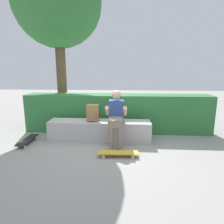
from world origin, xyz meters
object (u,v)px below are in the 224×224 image
at_px(person_skater, 116,116).
at_px(skateboard_beside_bench, 28,140).
at_px(bench_main, 100,130).
at_px(skateboard_near_person, 118,153).
at_px(backpack_on_bench, 93,113).

bearing_deg(person_skater, skateboard_beside_bench, -176.94).
relative_size(bench_main, skateboard_near_person, 3.02).
relative_size(bench_main, backpack_on_bench, 6.11).
distance_m(skateboard_near_person, backpack_on_bench, 1.26).
height_order(bench_main, backpack_on_bench, backpack_on_bench).
bearing_deg(skateboard_near_person, bench_main, 117.65).
height_order(bench_main, skateboard_near_person, bench_main).
height_order(person_skater, skateboard_beside_bench, person_skater).
bearing_deg(person_skater, backpack_on_bench, 159.45).
height_order(person_skater, skateboard_near_person, person_skater).
bearing_deg(person_skater, skateboard_near_person, -84.09).
bearing_deg(bench_main, skateboard_beside_bench, -168.64).
bearing_deg(bench_main, person_skater, -28.60).
xyz_separation_m(skateboard_near_person, skateboard_beside_bench, (-2.14, 0.58, 0.00)).
xyz_separation_m(skateboard_near_person, backpack_on_bench, (-0.64, 0.91, 0.59)).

